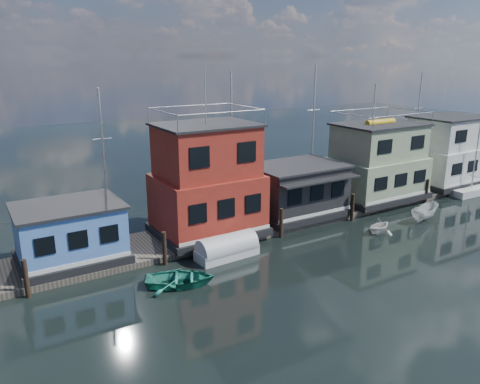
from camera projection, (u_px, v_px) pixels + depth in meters
ground at (423, 273)px, 28.45m from camera, size 160.00×160.00×0.00m
dock at (300, 215)px, 38.25m from camera, size 48.00×5.00×0.40m
houseboat_blue at (70, 233)px, 28.73m from camera, size 6.40×4.90×3.66m
houseboat_red at (207, 183)px, 32.93m from camera, size 7.40×5.90×11.86m
houseboat_dark at (296, 190)px, 37.36m from camera, size 7.40×6.10×4.06m
houseboat_green at (377, 163)px, 41.54m from camera, size 8.40×5.90×7.03m
houseboat_white at (448, 152)px, 46.52m from camera, size 8.40×5.90×6.66m
pilings at (320, 214)px, 35.53m from camera, size 42.28×0.28×2.20m
background_masts at (302, 135)px, 44.05m from camera, size 36.40×0.16×12.00m
tarp_runabout at (227, 248)px, 30.43m from camera, size 4.23×1.89×1.68m
day_sailer at (471, 191)px, 44.28m from camera, size 4.39×1.55×6.88m
motorboat at (424, 213)px, 37.31m from camera, size 3.57×1.89×1.31m
dinghy_teal at (180, 279)px, 26.77m from camera, size 4.83×4.30×0.83m
dinghy_white at (379, 225)px, 34.61m from camera, size 2.61×2.35×1.22m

